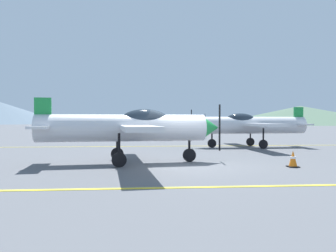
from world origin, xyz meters
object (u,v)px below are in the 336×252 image
airplane_near (130,127)px  airplane_far (167,123)px  airplane_back (113,123)px  traffic_cone_front (293,159)px  airplane_mid (249,125)px

airplane_near → airplane_far: 18.22m
airplane_near → airplane_back: 28.41m
airplane_back → traffic_cone_front: 31.07m
airplane_near → airplane_far: same height
airplane_near → airplane_mid: 9.77m
airplane_back → traffic_cone_front: size_ratio=14.01×
airplane_near → airplane_back: (-3.08, 28.24, 0.00)m
airplane_near → airplane_far: (2.83, 18.00, 0.00)m
airplane_mid → traffic_cone_front: 8.51m
airplane_near → traffic_cone_front: airplane_near is taller
airplane_mid → airplane_far: (-4.18, 11.19, 0.00)m
airplane_back → traffic_cone_front: airplane_back is taller
airplane_near → traffic_cone_front: 6.03m
airplane_far → airplane_back: 11.82m
airplane_near → airplane_mid: bearing=44.2°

